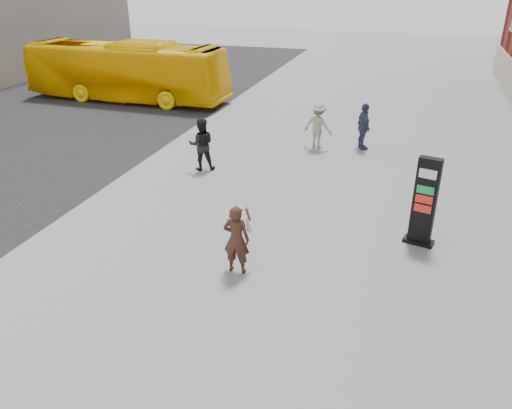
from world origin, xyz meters
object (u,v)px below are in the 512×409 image
(info_pylon, at_px, (425,202))
(pedestrian_b, at_px, (318,125))
(pedestrian_c, at_px, (364,127))
(bus, at_px, (126,71))
(woman, at_px, (237,238))
(pedestrian_a, at_px, (202,144))

(info_pylon, height_order, pedestrian_b, info_pylon)
(pedestrian_c, bearing_deg, bus, 44.15)
(woman, relative_size, pedestrian_b, 0.95)
(woman, xyz_separation_m, pedestrian_c, (1.83, 9.75, 0.04))
(info_pylon, relative_size, bus, 0.21)
(woman, bearing_deg, pedestrian_a, -61.71)
(pedestrian_c, bearing_deg, pedestrian_b, 74.29)
(pedestrian_b, relative_size, pedestrian_c, 0.99)
(woman, xyz_separation_m, pedestrian_b, (0.10, 9.41, 0.03))
(pedestrian_a, relative_size, pedestrian_c, 1.01)
(bus, height_order, pedestrian_c, bus)
(info_pylon, bearing_deg, pedestrian_b, 134.66)
(woman, xyz_separation_m, pedestrian_a, (-3.32, 5.86, 0.04))
(bus, bearing_deg, pedestrian_b, -111.81)
(woman, distance_m, pedestrian_b, 9.41)
(info_pylon, xyz_separation_m, pedestrian_c, (-2.23, 7.11, -0.26))
(woman, distance_m, pedestrian_a, 6.74)
(pedestrian_a, bearing_deg, info_pylon, 133.70)
(info_pylon, distance_m, pedestrian_c, 7.46)
(info_pylon, bearing_deg, pedestrian_a, 170.75)
(info_pylon, xyz_separation_m, woman, (-4.06, -2.64, -0.29))
(info_pylon, xyz_separation_m, pedestrian_b, (-3.96, 6.77, -0.27))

